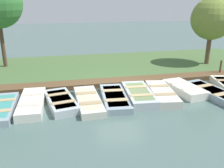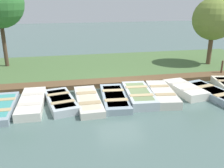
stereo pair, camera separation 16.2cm
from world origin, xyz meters
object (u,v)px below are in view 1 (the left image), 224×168
at_px(rowboat_3, 61,101).
at_px(rowboat_6, 139,95).
at_px(rowboat_8, 185,89).
at_px(rowboat_4, 88,101).
at_px(rowboat_1, 2,108).
at_px(rowboat_5, 115,98).
at_px(rowboat_2, 32,103).
at_px(mooring_post_far, 220,68).
at_px(rowboat_7, 162,93).
at_px(rowboat_9, 213,93).
at_px(park_tree_left, 212,19).

bearing_deg(rowboat_3, rowboat_6, 78.40).
bearing_deg(rowboat_8, rowboat_4, -93.58).
distance_m(rowboat_1, rowboat_5, 5.17).
bearing_deg(rowboat_2, rowboat_5, 89.52).
bearing_deg(mooring_post_far, rowboat_7, -63.26).
relative_size(rowboat_5, rowboat_6, 1.09).
relative_size(rowboat_6, rowboat_9, 0.89).
bearing_deg(rowboat_4, rowboat_6, 91.07).
relative_size(rowboat_3, rowboat_9, 0.85).
distance_m(rowboat_7, park_tree_left, 8.34).
height_order(rowboat_1, rowboat_2, rowboat_2).
bearing_deg(rowboat_3, rowboat_8, 81.31).
height_order(rowboat_8, rowboat_9, rowboat_8).
relative_size(rowboat_3, mooring_post_far, 2.77).
height_order(rowboat_5, rowboat_8, rowboat_8).
bearing_deg(rowboat_5, rowboat_7, 93.48).
bearing_deg(rowboat_1, rowboat_5, 91.18).
bearing_deg(rowboat_6, rowboat_3, -85.86).
distance_m(rowboat_9, park_tree_left, 7.10).
height_order(rowboat_4, rowboat_7, rowboat_7).
bearing_deg(rowboat_4, rowboat_7, 89.33).
xyz_separation_m(rowboat_1, rowboat_8, (-0.49, 9.07, 0.05)).
relative_size(rowboat_4, rowboat_7, 1.05).
xyz_separation_m(rowboat_7, rowboat_8, (-0.38, 1.45, 0.00)).
height_order(rowboat_5, rowboat_7, rowboat_7).
relative_size(rowboat_2, rowboat_4, 0.95).
height_order(rowboat_1, rowboat_3, rowboat_3).
relative_size(rowboat_2, rowboat_6, 1.03).
bearing_deg(rowboat_2, rowboat_6, 90.11).
bearing_deg(rowboat_3, rowboat_4, 72.96).
bearing_deg(rowboat_7, park_tree_left, 139.25).
distance_m(rowboat_4, park_tree_left, 11.30).
height_order(rowboat_4, rowboat_6, rowboat_6).
bearing_deg(rowboat_1, rowboat_9, 88.04).
bearing_deg(rowboat_7, rowboat_8, 111.86).
height_order(rowboat_1, rowboat_7, rowboat_7).
distance_m(rowboat_3, rowboat_6, 3.85).
height_order(rowboat_6, rowboat_7, rowboat_6).
bearing_deg(rowboat_3, rowboat_7, 77.76).
height_order(rowboat_2, rowboat_3, rowboat_2).
xyz_separation_m(rowboat_2, rowboat_8, (-0.23, 7.83, 0.01)).
bearing_deg(rowboat_7, rowboat_2, -84.22).
bearing_deg(rowboat_1, park_tree_left, 111.08).
relative_size(rowboat_2, rowboat_7, 1.00).
relative_size(rowboat_1, mooring_post_far, 2.92).
bearing_deg(rowboat_3, rowboat_1, -97.13).
bearing_deg(rowboat_1, rowboat_2, 101.31).
bearing_deg(rowboat_8, rowboat_3, -95.64).
distance_m(rowboat_3, mooring_post_far, 10.37).
relative_size(rowboat_9, park_tree_left, 0.73).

